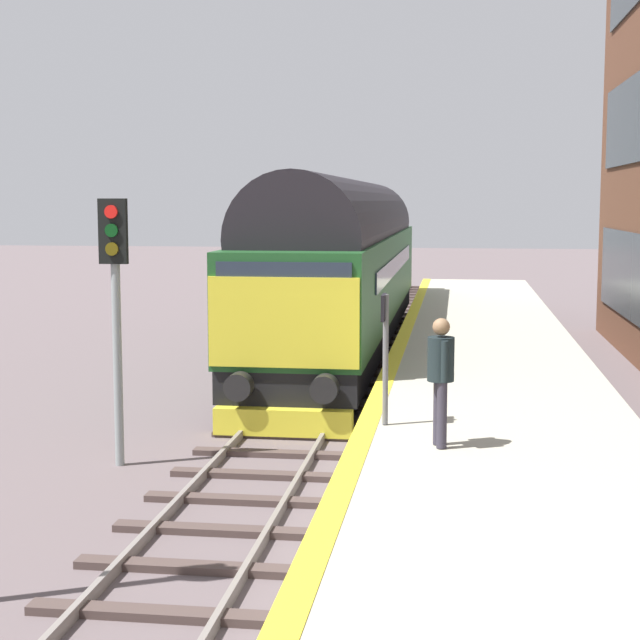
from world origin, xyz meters
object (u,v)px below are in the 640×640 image
at_px(diesel_locomotive, 344,263).
at_px(platform_number_sign, 385,338).
at_px(waiting_passenger, 441,370).
at_px(signal_post_mid, 115,295).

relative_size(diesel_locomotive, platform_number_sign, 10.35).
height_order(diesel_locomotive, waiting_passenger, diesel_locomotive).
bearing_deg(diesel_locomotive, signal_post_mid, -100.97).
distance_m(signal_post_mid, waiting_passenger, 5.48).
distance_m(diesel_locomotive, platform_number_sign, 12.59).
relative_size(platform_number_sign, waiting_passenger, 1.11).
distance_m(diesel_locomotive, signal_post_mid, 11.67).
distance_m(platform_number_sign, waiting_passenger, 1.42).
distance_m(signal_post_mid, platform_number_sign, 4.34).
xyz_separation_m(platform_number_sign, waiting_passenger, (0.79, -1.15, -0.23)).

